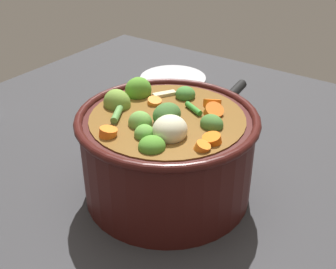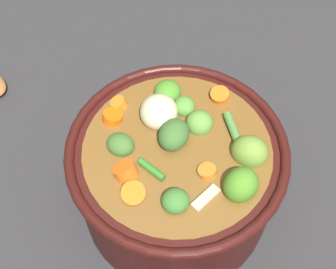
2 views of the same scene
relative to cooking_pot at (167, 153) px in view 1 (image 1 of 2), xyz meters
name	(u,v)px [view 1 (image 1 of 2)]	position (x,y,z in m)	size (l,w,h in m)	color
ground_plane	(167,192)	(0.00, 0.00, -0.07)	(1.10, 1.10, 0.00)	#2D2D30
cooking_pot	(167,153)	(0.00, 0.00, 0.00)	(0.25, 0.25, 0.16)	#38110F
small_saucepan	(174,94)	(0.22, 0.14, -0.03)	(0.14, 0.20, 0.07)	#ADADB2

